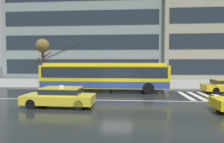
{
  "coord_description": "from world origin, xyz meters",
  "views": [
    {
      "loc": [
        0.8,
        -15.83,
        2.94
      ],
      "look_at": [
        -0.65,
        3.33,
        1.94
      ],
      "focal_mm": 31.49,
      "sensor_mm": 36.0,
      "label": 1
    }
  ],
  "objects": [
    {
      "name": "crosswalk_stripe_inner_b",
      "position": [
        8.55,
        1.31,
        0.0
      ],
      "size": [
        0.44,
        4.4,
        0.01
      ],
      "primitive_type": "cube",
      "color": "beige",
      "rests_on": "ground_plane"
    },
    {
      "name": "lane_centre_line",
      "position": [
        0.0,
        -1.2,
        0.0
      ],
      "size": [
        72.0,
        0.14,
        0.01
      ],
      "primitive_type": "cube",
      "color": "silver",
      "rests_on": "ground_plane"
    },
    {
      "name": "trolleybus",
      "position": [
        -1.33,
        3.02,
        1.54
      ],
      "size": [
        12.93,
        2.61,
        4.72
      ],
      "color": "yellow",
      "rests_on": "ground_plane"
    },
    {
      "name": "office_tower_corner_right",
      "position": [
        17.02,
        21.3,
        11.73
      ],
      "size": [
        21.38,
        14.27,
        23.44
      ],
      "color": "gray",
      "rests_on": "ground_plane"
    },
    {
      "name": "bus_shelter",
      "position": [
        -3.14,
        6.53,
        2.05
      ],
      "size": [
        3.87,
        1.67,
        2.55
      ],
      "color": "gray",
      "rests_on": "sidewalk_slab"
    },
    {
      "name": "crosswalk_stripe_center",
      "position": [
        7.65,
        1.31,
        0.0
      ],
      "size": [
        0.44,
        4.4,
        0.01
      ],
      "primitive_type": "cube",
      "color": "beige",
      "rests_on": "ground_plane"
    },
    {
      "name": "crosswalk_stripe_edge_near",
      "position": [
        5.85,
        1.31,
        0.0
      ],
      "size": [
        0.44,
        4.4,
        0.01
      ],
      "primitive_type": "cube",
      "color": "beige",
      "rests_on": "ground_plane"
    },
    {
      "name": "pedestrian_approaching_curb",
      "position": [
        -1.05,
        7.47,
        1.14
      ],
      "size": [
        0.51,
        0.51,
        1.69
      ],
      "color": "navy",
      "rests_on": "sidewalk_slab"
    },
    {
      "name": "office_tower_corner_left",
      "position": [
        -6.64,
        20.48,
        11.85
      ],
      "size": [
        26.68,
        10.74,
        23.68
      ],
      "color": "gray",
      "rests_on": "ground_plane"
    },
    {
      "name": "taxi_oncoming_near",
      "position": [
        -3.51,
        -3.52,
        0.7
      ],
      "size": [
        4.57,
        1.9,
        1.39
      ],
      "color": "yellow",
      "rests_on": "ground_plane"
    },
    {
      "name": "crosswalk_stripe_inner_a",
      "position": [
        6.75,
        1.31,
        0.0
      ],
      "size": [
        0.44,
        4.4,
        0.01
      ],
      "primitive_type": "cube",
      "color": "beige",
      "rests_on": "ground_plane"
    },
    {
      "name": "pedestrian_walking_past",
      "position": [
        2.55,
        6.7,
        1.17
      ],
      "size": [
        0.49,
        0.49,
        1.74
      ],
      "color": "#454951",
      "rests_on": "sidewalk_slab"
    },
    {
      "name": "street_tree_bare",
      "position": [
        -9.28,
        7.09,
        4.53
      ],
      "size": [
        1.85,
        2.08,
        5.49
      ],
      "color": "brown",
      "rests_on": "sidewalk_slab"
    },
    {
      "name": "sidewalk_slab",
      "position": [
        0.0,
        9.62,
        0.07
      ],
      "size": [
        80.0,
        10.0,
        0.14
      ],
      "primitive_type": "cube",
      "color": "gray",
      "rests_on": "ground_plane"
    },
    {
      "name": "ground_plane",
      "position": [
        0.0,
        0.0,
        0.0
      ],
      "size": [
        160.0,
        160.0,
        0.0
      ],
      "primitive_type": "plane",
      "color": "black"
    },
    {
      "name": "pedestrian_at_shelter",
      "position": [
        -0.97,
        5.07,
        1.74
      ],
      "size": [
        1.43,
        1.43,
        1.98
      ],
      "color": "black",
      "rests_on": "sidewalk_slab"
    }
  ]
}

